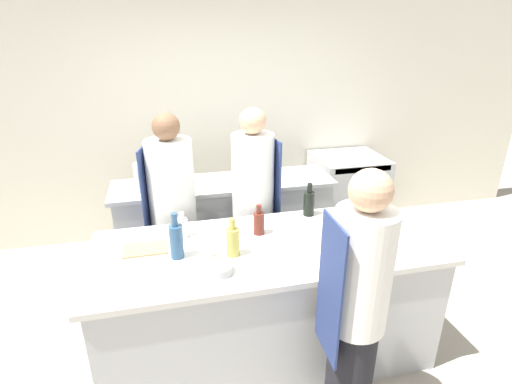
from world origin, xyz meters
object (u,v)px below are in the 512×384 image
object	(u,v)px
bowl_prep_small	(334,236)
cup	(206,252)
bottle_sauce	(259,222)
bowl_ceramic_blue	(381,231)
bottle_wine	(233,241)
bottle_water	(182,227)
bottle_olive_oil	(176,240)
bowl_mixing_large	(219,269)
chef_at_stove	(253,208)
oven_range	(346,194)
stockpot	(149,176)
chef_at_prep_near	(356,313)
bottle_cooking_oil	(369,204)
chef_at_pass_far	(173,216)
bottle_vinegar	(309,203)

from	to	relation	value
bowl_prep_small	cup	world-z (taller)	cup
bottle_sauce	bowl_ceramic_blue	distance (m)	0.87
bottle_wine	bottle_water	distance (m)	0.44
bottle_olive_oil	bowl_ceramic_blue	bearing A→B (deg)	-1.50
bottle_sauce	bowl_mixing_large	size ratio (longest dim) A/B	1.34
bottle_wine	bowl_mixing_large	xyz separation A→B (m)	(-0.12, -0.18, -0.08)
chef_at_stove	oven_range	bearing A→B (deg)	120.48
oven_range	stockpot	xyz separation A→B (m)	(-2.21, -0.48, 0.58)
bottle_water	bowl_mixing_large	xyz separation A→B (m)	(0.18, -0.51, -0.05)
cup	chef_at_prep_near	bearing A→B (deg)	-40.62
bowl_prep_small	bottle_cooking_oil	bearing A→B (deg)	38.09
bottle_water	bowl_prep_small	size ratio (longest dim) A/B	0.93
bottle_water	cup	world-z (taller)	bottle_water
bottle_olive_oil	stockpot	size ratio (longest dim) A/B	1.16
chef_at_pass_far	bottle_sauce	distance (m)	0.84
chef_at_prep_near	chef_at_pass_far	distance (m)	1.72
chef_at_stove	cup	bearing A→B (deg)	-37.37
chef_at_stove	bottle_sauce	bearing A→B (deg)	-14.63
oven_range	stockpot	size ratio (longest dim) A/B	3.45
bowl_mixing_large	chef_at_pass_far	bearing A→B (deg)	103.16
chef_at_pass_far	bowl_prep_small	xyz separation A→B (m)	(1.06, -0.81, 0.11)
bottle_olive_oil	bowl_ceramic_blue	world-z (taller)	bottle_olive_oil
chef_at_stove	bottle_cooking_oil	distance (m)	0.95
bottle_cooking_oil	chef_at_pass_far	bearing A→B (deg)	162.99
chef_at_pass_far	bottle_wine	distance (m)	0.91
oven_range	bowl_mixing_large	size ratio (longest dim) A/B	5.52
bottle_vinegar	bottle_olive_oil	bearing A→B (deg)	-158.97
bottle_sauce	bowl_prep_small	size ratio (longest dim) A/B	1.12
bowl_mixing_large	cup	xyz separation A→B (m)	(-0.05, 0.18, 0.02)
bottle_cooking_oil	bottle_olive_oil	bearing A→B (deg)	-168.44
chef_at_pass_far	bottle_cooking_oil	world-z (taller)	chef_at_pass_far
bottle_vinegar	bottle_sauce	world-z (taller)	bottle_vinegar
chef_at_prep_near	chef_at_pass_far	xyz separation A→B (m)	(-0.92, 1.46, -0.00)
chef_at_pass_far	cup	distance (m)	0.85
chef_at_stove	bottle_wine	world-z (taller)	chef_at_stove
chef_at_pass_far	bowl_mixing_large	distance (m)	1.04
bottle_cooking_oil	bowl_ceramic_blue	bearing A→B (deg)	-103.42
bowl_ceramic_blue	bottle_cooking_oil	bearing A→B (deg)	76.58
oven_range	bottle_water	distance (m)	2.52
chef_at_prep_near	bottle_water	size ratio (longest dim) A/B	8.99
bottle_sauce	stockpot	distance (m)	1.32
chef_at_stove	bowl_ceramic_blue	xyz separation A→B (m)	(0.75, -0.78, 0.09)
chef_at_prep_near	bowl_ceramic_blue	size ratio (longest dim) A/B	8.52
bowl_mixing_large	bowl_prep_small	xyz separation A→B (m)	(0.83, 0.20, 0.02)
bottle_cooking_oil	bottle_sauce	xyz separation A→B (m)	(-0.92, -0.12, 0.00)
chef_at_stove	bowl_ceramic_blue	distance (m)	1.09
bottle_vinegar	bottle_sauce	bearing A→B (deg)	-155.13
chef_at_prep_near	chef_at_stove	world-z (taller)	chef_at_stove
chef_at_stove	bowl_mixing_large	bearing A→B (deg)	-29.83
bottle_wine	bottle_water	world-z (taller)	bottle_wine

